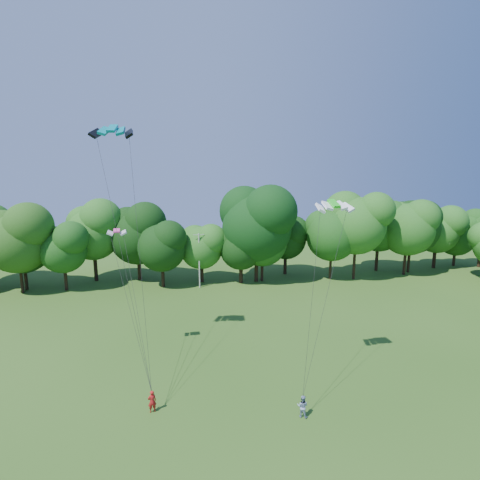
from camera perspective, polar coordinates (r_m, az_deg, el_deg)
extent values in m
plane|color=#2A5316|center=(25.45, 4.59, -29.30)|extent=(160.00, 160.00, 0.00)
cylinder|color=#ADADA4|center=(52.78, -6.22, -3.17)|extent=(0.20, 0.20, 7.80)
cube|color=#ADADA4|center=(52.04, -6.30, 0.80)|extent=(1.56, 0.21, 0.08)
imported|color=#B51718|center=(28.45, -13.25, -22.81)|extent=(0.67, 0.54, 1.58)
imported|color=#8C9EC3|center=(27.71, 9.50, -23.71)|extent=(0.94, 0.88, 1.53)
cube|color=#04818D|center=(32.52, -18.88, 15.78)|extent=(3.33, 1.70, 0.78)
cube|color=#25DE21|center=(28.57, 14.13, 5.42)|extent=(2.79, 1.43, 0.59)
cube|color=#FF46A2|center=(32.39, -18.29, 1.37)|extent=(1.62, 0.92, 0.27)
cylinder|color=#3A2217|center=(58.63, -30.35, -4.94)|extent=(0.47, 0.47, 4.33)
ellipsoid|color=#234C15|center=(57.52, -30.88, 0.57)|extent=(8.66, 8.66, 9.45)
cylinder|color=#322413|center=(55.73, 2.50, -3.56)|extent=(0.51, 0.51, 5.58)
ellipsoid|color=black|center=(54.43, 2.57, 3.98)|extent=(11.16, 11.16, 12.17)
cylinder|color=#392816|center=(65.04, 23.81, -2.91)|extent=(0.47, 0.47, 4.50)
ellipsoid|color=#24581A|center=(64.03, 24.20, 2.27)|extent=(9.00, 9.00, 9.81)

